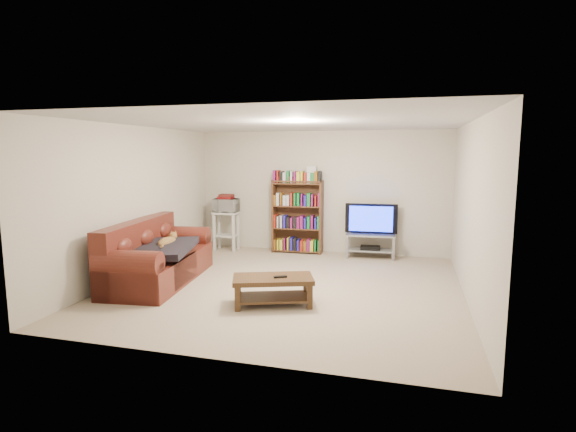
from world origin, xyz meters
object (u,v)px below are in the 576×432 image
(coffee_table, at_px, (273,285))
(bookshelf, at_px, (297,216))
(sofa, at_px, (155,260))
(tv_stand, at_px, (370,242))

(coffee_table, relative_size, bookshelf, 0.80)
(sofa, xyz_separation_m, tv_stand, (3.08, 2.48, -0.02))
(sofa, relative_size, coffee_table, 2.01)
(coffee_table, relative_size, tv_stand, 1.24)
(sofa, xyz_separation_m, coffee_table, (2.08, -0.57, -0.07))
(sofa, height_order, tv_stand, sofa)
(sofa, relative_size, tv_stand, 2.48)
(sofa, distance_m, tv_stand, 3.95)
(tv_stand, height_order, bookshelf, bookshelf)
(tv_stand, distance_m, bookshelf, 1.51)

